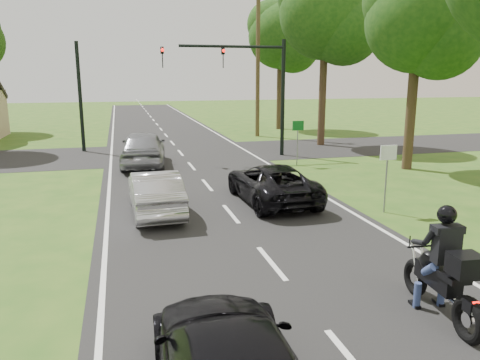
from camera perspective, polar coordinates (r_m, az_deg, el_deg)
name	(u,v)px	position (r m, az deg, el deg)	size (l,w,h in m)	color
ground	(271,263)	(10.87, 3.84, -10.10)	(140.00, 140.00, 0.00)	#2B5417
road	(199,175)	(20.21, -5.07, 0.62)	(8.00, 100.00, 0.01)	black
cross_road	(181,153)	(26.05, -7.26, 3.28)	(60.00, 7.00, 0.01)	black
motorcycle_rider	(445,275)	(9.02, 23.68, -10.54)	(0.71, 2.41, 2.07)	black
dark_suv	(271,183)	(15.79, 3.85, -0.35)	(2.14, 4.63, 1.29)	black
silver_sedan	(155,192)	(14.63, -10.33, -1.47)	(1.42, 4.07, 1.34)	silver
silver_suv	(143,148)	(22.49, -11.69, 3.83)	(1.98, 4.93, 1.68)	gray
traffic_signal	(249,77)	(24.40, 1.08, 12.50)	(6.38, 0.44, 6.00)	black
signal_pole_far	(80,98)	(27.61, -18.90, 9.49)	(0.20, 0.20, 6.00)	black
utility_pole_far	(258,62)	(32.89, 2.19, 14.18)	(1.60, 0.28, 10.00)	brown
sign_white	(388,162)	(15.00, 17.56, 2.07)	(0.55, 0.07, 2.12)	slate
sign_green	(298,132)	(22.18, 7.07, 5.82)	(0.55, 0.07, 2.12)	slate
tree_row_c	(426,27)	(22.51, 21.69, 16.98)	(4.80, 4.65, 8.76)	#332316
tree_row_d	(332,18)	(29.18, 11.14, 18.78)	(5.76, 5.58, 10.45)	#332316
tree_row_e	(285,40)	(37.58, 5.49, 16.61)	(5.28, 5.12, 9.61)	#332316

